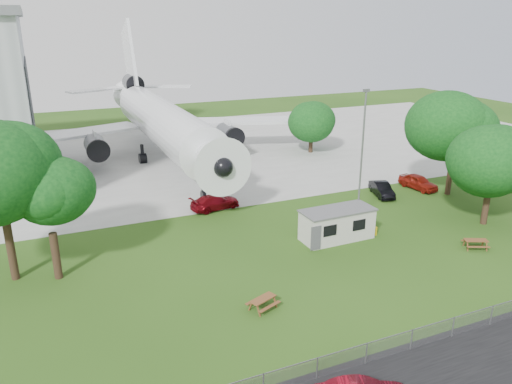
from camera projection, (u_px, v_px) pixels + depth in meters
name	position (u px, v px, depth m)	size (l,w,h in m)	color
ground	(310.00, 277.00, 35.62)	(160.00, 160.00, 0.00)	#375E1B
concrete_apron	(174.00, 153.00, 68.52)	(120.00, 46.00, 0.03)	#B7B7B2
airliner	(160.00, 119.00, 64.19)	(46.36, 47.73, 17.69)	white
site_cabin	(337.00, 224.00, 41.45)	(6.77, 2.81, 2.62)	beige
picnic_west	(263.00, 309.00, 31.70)	(1.80, 1.50, 0.76)	brown
picnic_east	(475.00, 248.00, 40.07)	(1.80, 1.50, 0.76)	brown
fence	(396.00, 354.00, 27.39)	(58.00, 0.04, 1.30)	gray
lamp_mast	(361.00, 162.00, 42.13)	(0.16, 0.16, 12.00)	slate
tree_west_small	(48.00, 200.00, 33.58)	(5.85, 5.85, 8.88)	#382619
tree_east_front	(493.00, 164.00, 43.15)	(7.39, 7.39, 9.30)	#382619
tree_east_back	(456.00, 130.00, 50.35)	(8.51, 8.51, 11.16)	#382619
tree_far_apron	(312.00, 121.00, 67.72)	(6.41, 6.41, 7.65)	#382619
car_ne_hatch	(418.00, 182.00, 53.95)	(1.82, 4.53, 1.54)	maroon
car_ne_sedan	(382.00, 189.00, 51.85)	(1.50, 4.29, 1.41)	black
car_apron_van	(215.00, 202.00, 48.18)	(1.99, 4.91, 1.42)	maroon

